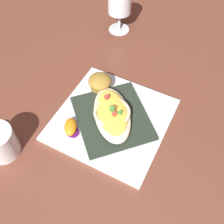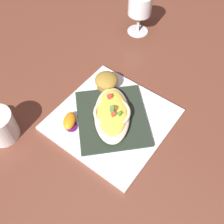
{
  "view_description": "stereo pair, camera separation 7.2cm",
  "coord_description": "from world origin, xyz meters",
  "views": [
    {
      "loc": [
        -0.37,
        -0.2,
        0.62
      ],
      "look_at": [
        0.0,
        0.0,
        0.04
      ],
      "focal_mm": 42.8,
      "sensor_mm": 36.0,
      "label": 1
    },
    {
      "loc": [
        -0.34,
        -0.26,
        0.62
      ],
      "look_at": [
        0.0,
        0.0,
        0.04
      ],
      "focal_mm": 42.8,
      "sensor_mm": 36.0,
      "label": 2
    }
  ],
  "objects": [
    {
      "name": "muffin",
      "position": [
        0.08,
        0.08,
        0.04
      ],
      "size": [
        0.07,
        0.07,
        0.05
      ],
      "color": "olive",
      "rests_on": "square_plate"
    },
    {
      "name": "folded_napkin",
      "position": [
        0.0,
        0.0,
        0.01
      ],
      "size": [
        0.28,
        0.28,
        0.01
      ],
      "primitive_type": "cube",
      "rotation": [
        0.0,
        0.0,
        0.8
      ],
      "color": "#253125",
      "rests_on": "square_plate"
    },
    {
      "name": "stemmed_glass",
      "position": [
        0.37,
        0.17,
        0.1
      ],
      "size": [
        0.08,
        0.08,
        0.14
      ],
      "color": "white",
      "rests_on": "ground_plane"
    },
    {
      "name": "ground_plane",
      "position": [
        0.0,
        0.0,
        0.0
      ],
      "size": [
        2.6,
        2.6,
        0.0
      ],
      "primitive_type": "plane",
      "color": "brown"
    },
    {
      "name": "square_plate",
      "position": [
        0.0,
        0.0,
        0.01
      ],
      "size": [
        0.3,
        0.3,
        0.01
      ],
      "primitive_type": "cube",
      "rotation": [
        0.0,
        0.0,
        0.01
      ],
      "color": "white",
      "rests_on": "ground_plane"
    },
    {
      "name": "gratin_dish",
      "position": [
        0.0,
        0.0,
        0.03
      ],
      "size": [
        0.21,
        0.19,
        0.04
      ],
      "color": "beige",
      "rests_on": "folded_napkin"
    },
    {
      "name": "orange_garnish",
      "position": [
        -0.08,
        0.08,
        0.02
      ],
      "size": [
        0.06,
        0.06,
        0.02
      ],
      "color": "#4F1254",
      "rests_on": "square_plate"
    },
    {
      "name": "coffee_mug",
      "position": [
        -0.21,
        0.21,
        0.04
      ],
      "size": [
        0.08,
        0.11,
        0.08
      ],
      "color": "white",
      "rests_on": "ground_plane"
    }
  ]
}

